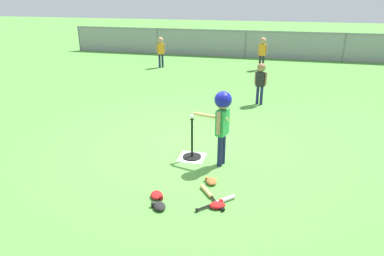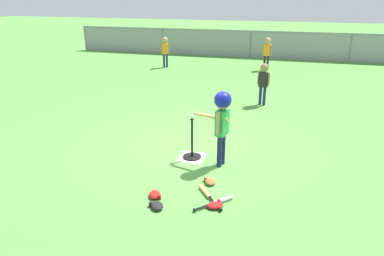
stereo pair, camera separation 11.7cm
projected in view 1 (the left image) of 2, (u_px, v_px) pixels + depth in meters
name	position (u px, v px, depth m)	size (l,w,h in m)	color
ground_plane	(189.00, 146.00, 6.55)	(60.00, 60.00, 0.00)	#51933D
home_plate	(192.00, 157.00, 6.10)	(0.44, 0.44, 0.01)	white
batting_tee	(192.00, 151.00, 6.06)	(0.32, 0.32, 0.72)	black
baseball_on_tee	(192.00, 117.00, 5.83)	(0.07, 0.07, 0.07)	white
batter_child	(222.00, 113.00, 5.53)	(0.64, 0.35, 1.26)	#191E4C
fielder_deep_center	(261.00, 78.00, 8.72)	(0.31, 0.21, 1.06)	#191E4C
fielder_deep_left	(262.00, 49.00, 12.64)	(0.35, 0.23, 1.17)	#262626
fielder_near_left	(161.00, 48.00, 13.06)	(0.31, 0.22, 1.12)	#191E4C
spare_bat_silver	(221.00, 201.00, 4.78)	(0.47, 0.49, 0.06)	silver
spare_bat_wood	(209.00, 194.00, 4.95)	(0.45, 0.56, 0.06)	#DBB266
glove_by_plate	(218.00, 205.00, 4.68)	(0.27, 0.24, 0.07)	#B21919
glove_near_bats	(211.00, 181.00, 5.27)	(0.22, 0.25, 0.07)	brown
glove_tossed_aside	(157.00, 195.00, 4.91)	(0.23, 0.26, 0.07)	#B21919
glove_outfield_drop	(159.00, 206.00, 4.66)	(0.26, 0.27, 0.07)	black
outfield_fence	(245.00, 43.00, 15.11)	(16.06, 0.06, 1.15)	slate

